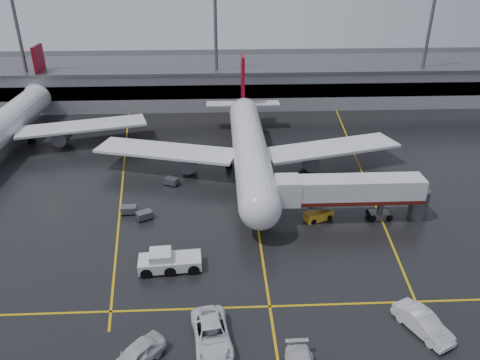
{
  "coord_description": "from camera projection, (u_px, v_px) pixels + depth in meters",
  "views": [
    {
      "loc": [
        -4.54,
        -56.73,
        31.36
      ],
      "look_at": [
        -2.0,
        -2.0,
        4.0
      ],
      "focal_mm": 34.43,
      "sensor_mm": 36.0,
      "label": 1
    }
  ],
  "objects": [
    {
      "name": "pushback_tractor",
      "position": [
        168.0,
        262.0,
        50.16
      ],
      "size": [
        6.98,
        3.39,
        2.43
      ],
      "color": "silver",
      "rests_on": "ground"
    },
    {
      "name": "belt_loader",
      "position": [
        318.0,
        215.0,
        59.74
      ],
      "size": [
        4.03,
        2.89,
        2.35
      ],
      "color": "gold",
      "rests_on": "ground"
    },
    {
      "name": "light_mast_right",
      "position": [
        428.0,
        40.0,
        97.63
      ],
      "size": [
        3.0,
        1.2,
        25.45
      ],
      "color": "#595B60",
      "rests_on": "ground"
    },
    {
      "name": "service_van_a",
      "position": [
        212.0,
        335.0,
        40.64
      ],
      "size": [
        4.14,
        7.29,
        1.92
      ],
      "primitive_type": "imported",
      "rotation": [
        0.0,
        0.0,
        0.14
      ],
      "color": "white",
      "rests_on": "ground"
    },
    {
      "name": "light_mast_mid",
      "position": [
        216.0,
        41.0,
        95.76
      ],
      "size": [
        3.0,
        1.2,
        25.45
      ],
      "color": "#595B60",
      "rests_on": "ground"
    },
    {
      "name": "baggage_cart_c",
      "position": [
        172.0,
        181.0,
        68.48
      ],
      "size": [
        2.36,
        2.02,
        1.12
      ],
      "color": "#595B60",
      "rests_on": "ground"
    },
    {
      "name": "service_van_c",
      "position": [
        423.0,
        323.0,
        41.88
      ],
      "size": [
        4.43,
        6.27,
        1.96
      ],
      "primitive_type": "imported",
      "rotation": [
        0.0,
        0.0,
        0.44
      ],
      "color": "silver",
      "rests_on": "ground"
    },
    {
      "name": "jet_bridge",
      "position": [
        351.0,
        192.0,
        58.28
      ],
      "size": [
        19.9,
        3.4,
        6.05
      ],
      "color": "silver",
      "rests_on": "ground"
    },
    {
      "name": "apron_line_left",
      "position": [
        123.0,
        171.0,
        73.0
      ],
      "size": [
        9.99,
        69.35,
        0.02
      ],
      "primitive_type": "cube",
      "rotation": [
        0.0,
        0.0,
        0.14
      ],
      "color": "gold",
      "rests_on": "ground"
    },
    {
      "name": "main_airliner",
      "position": [
        249.0,
        145.0,
        71.69
      ],
      "size": [
        48.8,
        45.6,
        14.1
      ],
      "color": "silver",
      "rests_on": "ground"
    },
    {
      "name": "light_mast_left",
      "position": [
        20.0,
        43.0,
        94.1
      ],
      "size": [
        3.0,
        1.2,
        25.45
      ],
      "color": "#595B60",
      "rests_on": "ground"
    },
    {
      "name": "service_van_d",
      "position": [
        136.0,
        356.0,
        38.54
      ],
      "size": [
        5.27,
        5.72,
        1.9
      ],
      "primitive_type": "imported",
      "rotation": [
        0.0,
        0.0,
        -0.69
      ],
      "color": "silver",
      "rests_on": "ground"
    },
    {
      "name": "apron_line_centre",
      "position": [
        253.0,
        199.0,
        64.9
      ],
      "size": [
        0.25,
        90.0,
        0.02
      ],
      "primitive_type": "cube",
      "color": "gold",
      "rests_on": "ground"
    },
    {
      "name": "apron_line_right",
      "position": [
        360.0,
        166.0,
        74.58
      ],
      "size": [
        7.57,
        69.64,
        0.02
      ],
      "primitive_type": "cube",
      "rotation": [
        0.0,
        0.0,
        -0.1
      ],
      "color": "gold",
      "rests_on": "ground"
    },
    {
      "name": "second_airliner",
      "position": [
        6.0,
        123.0,
        80.67
      ],
      "size": [
        48.8,
        45.6,
        14.1
      ],
      "color": "silver",
      "rests_on": "ground"
    },
    {
      "name": "baggage_cart_a",
      "position": [
        144.0,
        215.0,
        59.68
      ],
      "size": [
        2.38,
        2.09,
        1.12
      ],
      "color": "#595B60",
      "rests_on": "ground"
    },
    {
      "name": "baggage_cart_b",
      "position": [
        129.0,
        210.0,
        60.95
      ],
      "size": [
        2.09,
        1.44,
        1.12
      ],
      "color": "#595B60",
      "rests_on": "ground"
    },
    {
      "name": "apron_line_stop",
      "position": [
        270.0,
        306.0,
        45.24
      ],
      "size": [
        60.0,
        0.25,
        0.02
      ],
      "primitive_type": "cube",
      "color": "gold",
      "rests_on": "ground"
    },
    {
      "name": "ground",
      "position": [
        253.0,
        199.0,
        64.9
      ],
      "size": [
        220.0,
        220.0,
        0.0
      ],
      "primitive_type": "plane",
      "color": "black",
      "rests_on": "ground"
    },
    {
      "name": "terminal",
      "position": [
        239.0,
        82.0,
        105.81
      ],
      "size": [
        122.0,
        19.0,
        8.6
      ],
      "color": "gray",
      "rests_on": "ground"
    }
  ]
}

